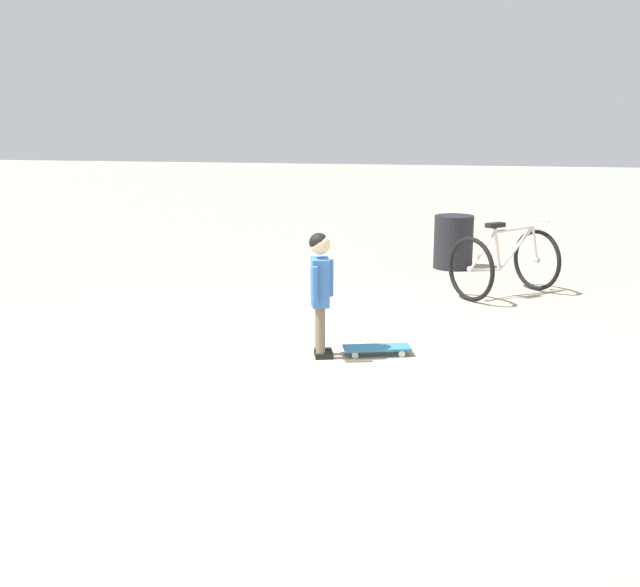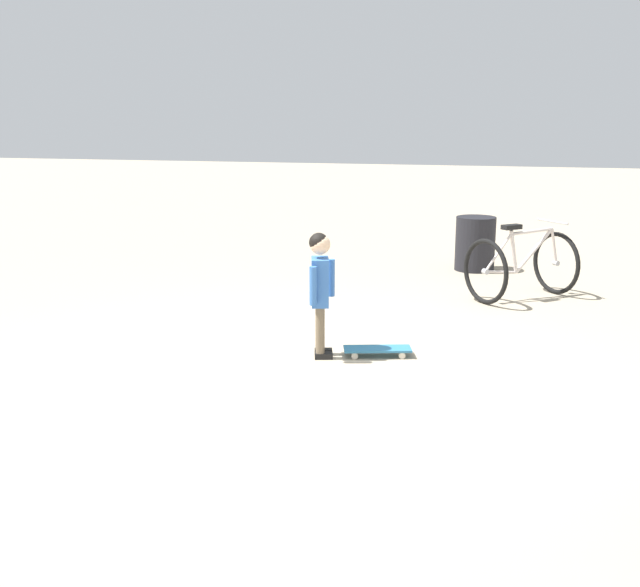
# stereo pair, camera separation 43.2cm
# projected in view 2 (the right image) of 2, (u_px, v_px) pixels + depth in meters

# --- Properties ---
(ground_plane) EXTENTS (50.00, 50.00, 0.00)m
(ground_plane) POSITION_uv_depth(u_px,v_px,m) (297.00, 373.00, 6.08)
(ground_plane) COLOR tan
(child_person) EXTENTS (0.40, 0.23, 1.06)m
(child_person) POSITION_uv_depth(u_px,v_px,m) (320.00, 281.00, 6.32)
(child_person) COLOR brown
(child_person) RESTS_ON ground
(skateboard) EXTENTS (0.34, 0.60, 0.07)m
(skateboard) POSITION_uv_depth(u_px,v_px,m) (377.00, 349.00, 6.47)
(skateboard) COLOR teal
(skateboard) RESTS_ON ground
(bicycle_near) EXTENTS (1.25, 1.27, 0.85)m
(bicycle_near) POSITION_uv_depth(u_px,v_px,m) (522.00, 265.00, 8.41)
(bicycle_near) COLOR black
(bicycle_near) RESTS_ON ground
(trash_bin) EXTENTS (0.51, 0.51, 0.70)m
(trash_bin) POSITION_uv_depth(u_px,v_px,m) (475.00, 244.00, 9.96)
(trash_bin) COLOR black
(trash_bin) RESTS_ON ground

